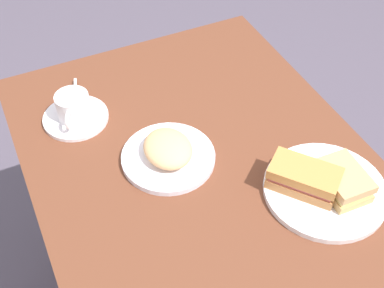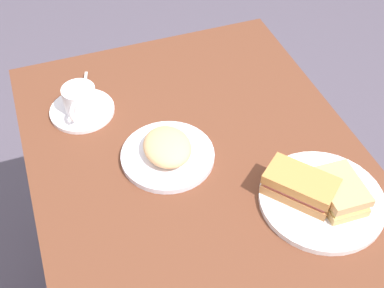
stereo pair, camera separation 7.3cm
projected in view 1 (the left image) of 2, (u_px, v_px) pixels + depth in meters
The scene contains 9 objects.
dining_table at pixel (211, 222), 1.22m from camera, with size 1.08×0.74×0.77m.
sandwich_plate at pixel (325, 190), 1.07m from camera, with size 0.26×0.26×0.01m, color white.
sandwich_front at pixel (343, 181), 1.04m from camera, with size 0.12×0.09×0.05m.
sandwich_back at pixel (304, 178), 1.05m from camera, with size 0.16×0.15×0.05m.
coffee_saucer at pixel (76, 118), 1.23m from camera, with size 0.16×0.16×0.01m, color white.
coffee_cup at pixel (73, 106), 1.20m from camera, with size 0.10×0.08×0.06m.
spoon at pixel (75, 95), 1.27m from camera, with size 0.10×0.04×0.01m.
side_plate at pixel (168, 157), 1.13m from camera, with size 0.21×0.21×0.01m, color white.
side_food_pile at pixel (168, 148), 1.11m from camera, with size 0.13×0.10×0.04m, color #E7AB72.
Camera 1 is at (-0.62, 0.34, 1.62)m, focal length 47.61 mm.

